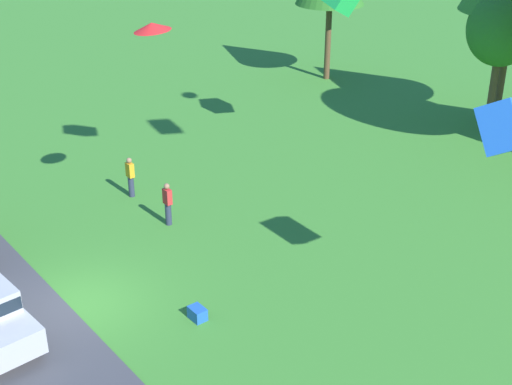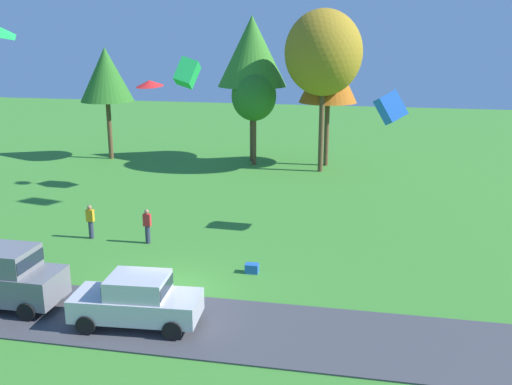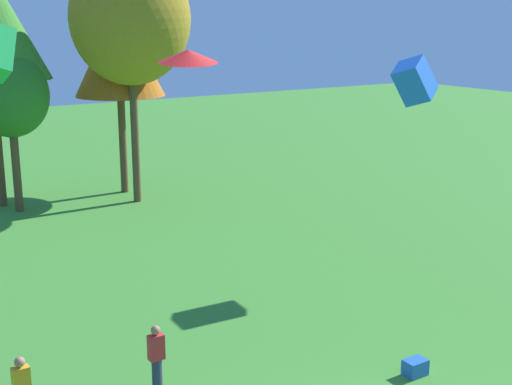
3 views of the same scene
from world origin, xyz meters
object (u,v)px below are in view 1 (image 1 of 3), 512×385
person_on_lawn (168,204)px  tree_far_left (502,29)px  kite_delta_near_flag (152,27)px  person_watching_sky (130,177)px  cooler_box (197,313)px  kite_box_trailing_tail (502,127)px

person_on_lawn → tree_far_left: (1.57, 17.94, 4.27)m
kite_delta_near_flag → tree_far_left: bearing=87.3°
person_watching_sky → tree_far_left: tree_far_left is taller
person_on_lawn → tree_far_left: tree_far_left is taller
person_watching_sky → cooler_box: person_watching_sky is taller
person_watching_sky → kite_delta_near_flag: size_ratio=1.38×
tree_far_left → cooler_box: 21.48m
kite_delta_near_flag → kite_box_trailing_tail: bearing=21.1°
kite_delta_near_flag → kite_box_trailing_tail: kite_delta_near_flag is taller
person_on_lawn → kite_box_trailing_tail: kite_box_trailing_tail is taller
kite_box_trailing_tail → cooler_box: bearing=-132.4°
tree_far_left → person_watching_sky: bearing=-104.4°
cooler_box → person_on_lawn: bearing=155.7°
person_watching_sky → person_on_lawn: (3.01, -0.11, 0.00)m
person_watching_sky → kite_box_trailing_tail: kite_box_trailing_tail is taller
person_watching_sky → person_on_lawn: bearing=-2.1°
person_on_lawn → tree_far_left: size_ratio=0.24×
kite_delta_near_flag → person_on_lawn: bearing=139.2°
tree_far_left → kite_box_trailing_tail: 17.43m
kite_box_trailing_tail → person_on_lawn: bearing=-162.8°
kite_delta_near_flag → cooler_box: bearing=-21.5°
person_watching_sky → person_on_lawn: same height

